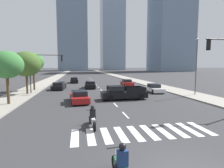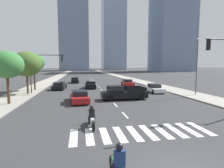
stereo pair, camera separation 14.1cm
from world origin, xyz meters
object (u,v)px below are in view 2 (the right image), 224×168
at_px(sedan_red_2, 79,97).
at_px(street_tree_third, 34,62).
at_px(sedan_black_0, 75,80).
at_px(sedan_red_4, 127,83).
at_px(pickup_truck, 122,93).
at_px(street_tree_nearest, 7,65).
at_px(sedan_black_1, 91,85).
at_px(traffic_signal_far, 43,65).
at_px(street_tree_second, 27,64).
at_px(street_lamp_east, 197,62).
at_px(sedan_black_3, 60,86).
at_px(sedan_white_5, 155,88).
at_px(motorcycle_lead, 92,118).
at_px(motorcycle_trailing, 119,167).

xyz_separation_m(sedan_red_2, street_tree_third, (-7.22, 10.80, 4.09)).
distance_m(sedan_black_0, sedan_red_4, 14.19).
distance_m(pickup_truck, street_tree_nearest, 12.83).
xyz_separation_m(sedan_black_1, sedan_red_4, (7.56, 1.97, 0.01)).
distance_m(traffic_signal_far, street_tree_second, 2.18).
height_order(sedan_red_4, street_lamp_east, street_lamp_east).
height_order(sedan_black_3, street_tree_third, street_tree_third).
bearing_deg(traffic_signal_far, street_lamp_east, -14.36).
distance_m(sedan_black_3, sedan_white_5, 16.23).
relative_size(motorcycle_lead, street_lamp_east, 0.29).
bearing_deg(sedan_red_2, sedan_black_3, 10.49).
xyz_separation_m(pickup_truck, street_lamp_east, (10.69, 1.00, 3.74)).
height_order(motorcycle_lead, motorcycle_trailing, same).
height_order(sedan_white_5, street_tree_third, street_tree_third).
relative_size(motorcycle_lead, traffic_signal_far, 0.38).
bearing_deg(street_lamp_east, sedan_black_3, 151.88).
xyz_separation_m(street_tree_nearest, street_tree_second, (0.00, 6.98, 0.16)).
xyz_separation_m(pickup_truck, sedan_black_0, (-6.22, 23.30, -0.19)).
relative_size(motorcycle_lead, street_tree_nearest, 0.41).
relative_size(pickup_truck, street_tree_second, 0.94).
bearing_deg(street_lamp_east, motorcycle_trailing, -131.72).
bearing_deg(pickup_truck, sedan_black_3, -54.25).
relative_size(sedan_black_1, sedan_red_2, 1.01).
xyz_separation_m(street_lamp_east, street_tree_third, (-23.03, 9.16, 0.15)).
relative_size(sedan_red_2, sedan_white_5, 1.13).
bearing_deg(street_tree_third, sedan_red_2, -56.23).
bearing_deg(sedan_red_4, sedan_white_5, 12.40).
relative_size(motorcycle_lead, sedan_black_0, 0.47).
bearing_deg(street_tree_third, sedan_black_3, 16.14).
xyz_separation_m(motorcycle_lead, sedan_black_0, (-1.93, 32.54, 0.04)).
relative_size(motorcycle_trailing, sedan_white_5, 0.49).
height_order(motorcycle_trailing, sedan_white_5, motorcycle_trailing).
xyz_separation_m(motorcycle_trailing, sedan_black_1, (0.72, 27.25, 0.03)).
xyz_separation_m(sedan_red_4, traffic_signal_far, (-14.71, -7.68, 3.58)).
bearing_deg(street_lamp_east, sedan_red_4, 115.34).
relative_size(sedan_black_1, street_tree_nearest, 0.89).
bearing_deg(street_lamp_east, street_tree_second, 167.67).
distance_m(sedan_black_0, street_tree_third, 15.06).
distance_m(pickup_truck, sedan_red_4, 14.73).
relative_size(sedan_red_2, street_lamp_east, 0.63).
xyz_separation_m(sedan_red_4, street_tree_third, (-16.86, -3.86, 4.07)).
height_order(sedan_white_5, street_tree_nearest, street_tree_nearest).
distance_m(sedan_black_1, sedan_white_5, 11.83).
bearing_deg(sedan_black_0, traffic_signal_far, 163.74).
xyz_separation_m(sedan_black_3, sedan_white_5, (14.94, -6.32, -0.02)).
bearing_deg(traffic_signal_far, motorcycle_trailing, -73.38).
distance_m(pickup_truck, traffic_signal_far, 12.47).
xyz_separation_m(sedan_black_1, traffic_signal_far, (-7.15, -5.71, 3.59)).
distance_m(sedan_white_5, street_lamp_east, 7.04).
height_order(traffic_signal_far, street_tree_nearest, traffic_signal_far).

